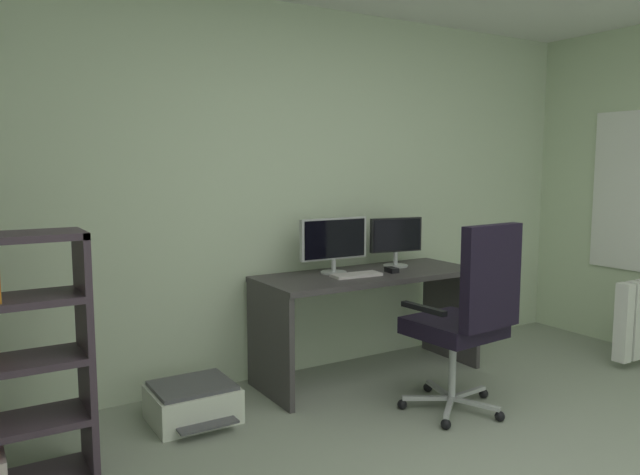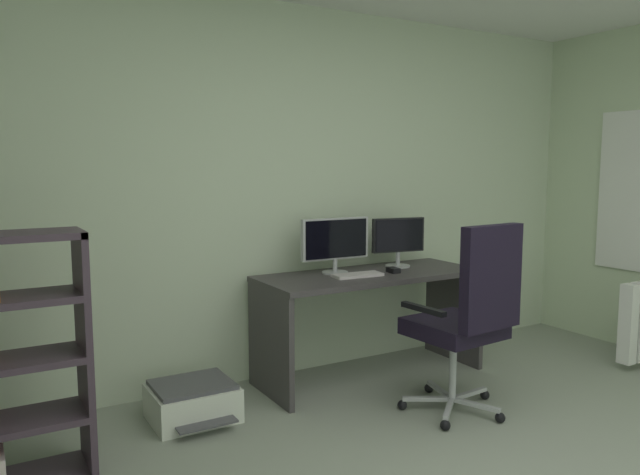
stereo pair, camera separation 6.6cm
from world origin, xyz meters
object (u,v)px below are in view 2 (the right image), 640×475
at_px(monitor_secondary, 398,238).
at_px(keyboard, 358,275).
at_px(computer_mouse, 393,270).
at_px(printer, 193,401).
at_px(office_chair, 468,312).
at_px(desk, 370,299).
at_px(monitor_main, 335,241).

bearing_deg(monitor_secondary, keyboard, -159.51).
relative_size(keyboard, computer_mouse, 3.40).
bearing_deg(keyboard, printer, -175.38).
bearing_deg(computer_mouse, office_chair, -89.31).
xyz_separation_m(desk, office_chair, (0.09, -0.85, 0.08)).
distance_m(keyboard, printer, 1.32).
distance_m(desk, office_chair, 0.86).
bearing_deg(computer_mouse, desk, 156.41).
distance_m(monitor_secondary, computer_mouse, 0.32).
relative_size(monitor_secondary, keyboard, 1.21).
xyz_separation_m(monitor_main, office_chair, (0.32, -0.96, -0.33)).
xyz_separation_m(office_chair, printer, (-1.41, 0.77, -0.52)).
height_order(monitor_main, monitor_secondary, monitor_main).
relative_size(desk, keyboard, 4.64).
relative_size(desk, monitor_secondary, 3.85).
bearing_deg(printer, monitor_secondary, 6.60).
height_order(desk, office_chair, office_chair).
bearing_deg(monitor_secondary, computer_mouse, -134.74).
bearing_deg(keyboard, monitor_secondary, 24.53).
xyz_separation_m(desk, monitor_secondary, (0.32, 0.10, 0.40)).
bearing_deg(desk, printer, -176.36).
distance_m(desk, keyboard, 0.26).
bearing_deg(desk, monitor_main, 154.77).
relative_size(monitor_main, monitor_secondary, 1.25).
distance_m(monitor_secondary, printer, 1.84).
height_order(monitor_main, computer_mouse, monitor_main).
height_order(keyboard, printer, keyboard).
xyz_separation_m(desk, monitor_main, (-0.22, 0.10, 0.41)).
bearing_deg(monitor_secondary, office_chair, -103.07).
bearing_deg(keyboard, monitor_main, 114.50).
height_order(computer_mouse, office_chair, office_chair).
bearing_deg(computer_mouse, keyboard, -176.21).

